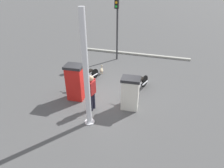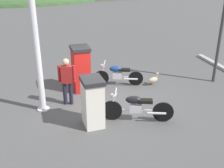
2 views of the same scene
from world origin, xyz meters
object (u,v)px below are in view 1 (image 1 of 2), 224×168
at_px(roadside_traffic_light, 117,19).
at_px(canopy_support_pole, 86,75).
at_px(attendant_person, 92,91).
at_px(motorcycle_far_pump, 86,76).
at_px(fuel_pump_near, 130,93).
at_px(motorcycle_near_pump, 137,85).
at_px(wandering_duck, 102,70).
at_px(fuel_pump_far, 75,82).

bearing_deg(roadside_traffic_light, canopy_support_pole, -172.66).
bearing_deg(attendant_person, motorcycle_far_pump, 30.68).
height_order(fuel_pump_near, motorcycle_far_pump, fuel_pump_near).
distance_m(motorcycle_near_pump, wandering_duck, 2.88).
bearing_deg(attendant_person, fuel_pump_near, -68.16).
relative_size(motorcycle_near_pump, canopy_support_pole, 0.49).
distance_m(fuel_pump_near, roadside_traffic_light, 6.07).
bearing_deg(fuel_pump_far, roadside_traffic_light, -4.40).
xyz_separation_m(motorcycle_far_pump, roadside_traffic_light, (3.85, -0.56, 2.30)).
height_order(motorcycle_far_pump, attendant_person, attendant_person).
distance_m(motorcycle_far_pump, canopy_support_pole, 3.61).
distance_m(motorcycle_far_pump, attendant_person, 2.43).
height_order(fuel_pump_far, motorcycle_far_pump, fuel_pump_far).
relative_size(motorcycle_near_pump, wandering_duck, 4.13).
bearing_deg(fuel_pump_near, wandering_duck, 39.84).
xyz_separation_m(fuel_pump_far, motorcycle_far_pump, (1.45, 0.15, -0.40)).
height_order(fuel_pump_far, roadside_traffic_light, roadside_traffic_light).
bearing_deg(fuel_pump_near, canopy_support_pole, 138.28).
relative_size(attendant_person, roadside_traffic_light, 0.40).
bearing_deg(motorcycle_near_pump, canopy_support_pole, 153.45).
height_order(fuel_pump_near, attendant_person, attendant_person).
bearing_deg(roadside_traffic_light, motorcycle_far_pump, 171.69).
relative_size(attendant_person, canopy_support_pole, 0.38).
bearing_deg(wandering_duck, attendant_person, -166.06).
distance_m(fuel_pump_far, motorcycle_near_pump, 2.97).
relative_size(motorcycle_near_pump, attendant_person, 1.29).
height_order(fuel_pump_near, roadside_traffic_light, roadside_traffic_light).
bearing_deg(canopy_support_pole, motorcycle_near_pump, -26.55).
bearing_deg(motorcycle_near_pump, fuel_pump_near, 176.40).
relative_size(fuel_pump_far, canopy_support_pole, 0.39).
height_order(wandering_duck, roadside_traffic_light, roadside_traffic_light).
bearing_deg(fuel_pump_near, roadside_traffic_light, 22.14).
relative_size(fuel_pump_near, attendant_person, 0.91).
height_order(motorcycle_near_pump, motorcycle_far_pump, motorcycle_near_pump).
bearing_deg(wandering_duck, motorcycle_far_pump, 164.88).
bearing_deg(fuel_pump_far, attendant_person, -119.50).
bearing_deg(attendant_person, fuel_pump_far, 60.50).
distance_m(attendant_person, canopy_support_pole, 1.44).
bearing_deg(attendant_person, wandering_duck, 13.94).
distance_m(fuel_pump_near, canopy_support_pole, 2.35).
bearing_deg(canopy_support_pole, attendant_person, 14.23).
bearing_deg(attendant_person, motorcycle_near_pump, -39.83).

